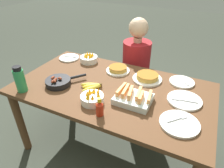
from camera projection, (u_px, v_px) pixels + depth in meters
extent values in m
plane|color=#383D33|center=(112.00, 145.00, 2.07)|extent=(14.00, 14.00, 0.00)
cube|color=brown|center=(112.00, 89.00, 1.70)|extent=(1.64, 0.92, 0.03)
cylinder|color=brown|center=(20.00, 122.00, 1.87)|extent=(0.07, 0.07, 0.68)
cylinder|color=brown|center=(71.00, 82.00, 2.48)|extent=(0.07, 0.07, 0.68)
cylinder|color=brown|center=(202.00, 118.00, 1.91)|extent=(0.07, 0.07, 0.68)
ellipsoid|color=yellow|center=(91.00, 85.00, 1.68)|extent=(0.18, 0.11, 0.04)
ellipsoid|color=yellow|center=(92.00, 86.00, 1.66)|extent=(0.15, 0.13, 0.04)
ellipsoid|color=yellow|center=(92.00, 88.00, 1.65)|extent=(0.13, 0.17, 0.03)
cylinder|color=#4C3819|center=(101.00, 85.00, 1.68)|extent=(0.02, 0.02, 0.04)
cube|color=silver|center=(133.00, 99.00, 1.50)|extent=(0.27, 0.21, 0.05)
cube|color=#F29E56|center=(121.00, 90.00, 1.53)|extent=(0.03, 0.16, 0.04)
cube|color=#F29E56|center=(125.00, 91.00, 1.52)|extent=(0.04, 0.16, 0.05)
cube|color=#F29E56|center=(130.00, 93.00, 1.49)|extent=(0.05, 0.15, 0.05)
cube|color=#F29E56|center=(139.00, 94.00, 1.49)|extent=(0.04, 0.15, 0.04)
cube|color=#F29E56|center=(141.00, 97.00, 1.44)|extent=(0.03, 0.12, 0.05)
cube|color=#F29E56|center=(150.00, 97.00, 1.46)|extent=(0.04, 0.14, 0.04)
cylinder|color=black|center=(59.00, 84.00, 1.72)|extent=(0.21, 0.21, 0.01)
cylinder|color=black|center=(58.00, 82.00, 1.70)|extent=(0.21, 0.21, 0.04)
cylinder|color=black|center=(78.00, 76.00, 1.77)|extent=(0.11, 0.13, 0.02)
ellipsoid|color=brown|center=(53.00, 81.00, 1.64)|extent=(0.03, 0.04, 0.03)
ellipsoid|color=brown|center=(55.00, 81.00, 1.64)|extent=(0.05, 0.05, 0.03)
ellipsoid|color=brown|center=(56.00, 79.00, 1.67)|extent=(0.04, 0.05, 0.03)
ellipsoid|color=brown|center=(53.00, 78.00, 1.69)|extent=(0.03, 0.05, 0.03)
ellipsoid|color=brown|center=(60.00, 78.00, 1.68)|extent=(0.04, 0.03, 0.03)
cylinder|color=silver|center=(147.00, 79.00, 1.79)|extent=(0.26, 0.26, 0.02)
cylinder|color=gold|center=(147.00, 76.00, 1.77)|extent=(0.19, 0.19, 0.04)
cylinder|color=#9F6624|center=(148.00, 74.00, 1.76)|extent=(0.19, 0.19, 0.00)
cylinder|color=silver|center=(118.00, 71.00, 1.92)|extent=(0.22, 0.22, 0.02)
cylinder|color=gold|center=(118.00, 68.00, 1.90)|extent=(0.17, 0.17, 0.03)
cylinder|color=#9F6624|center=(118.00, 67.00, 1.89)|extent=(0.17, 0.17, 0.00)
cylinder|color=silver|center=(179.00, 123.00, 1.30)|extent=(0.26, 0.26, 0.02)
cylinder|color=#B2B2B7|center=(174.00, 120.00, 1.31)|extent=(0.08, 0.09, 0.01)
cube|color=#B2B2B7|center=(184.00, 117.00, 1.34)|extent=(0.05, 0.05, 0.00)
cylinder|color=silver|center=(69.00, 58.00, 2.17)|extent=(0.21, 0.21, 0.02)
cylinder|color=#B2B2B7|center=(67.00, 56.00, 2.17)|extent=(0.13, 0.04, 0.01)
cube|color=#B2B2B7|center=(75.00, 57.00, 2.16)|extent=(0.06, 0.03, 0.00)
cylinder|color=silver|center=(184.00, 100.00, 1.52)|extent=(0.26, 0.26, 0.02)
cylinder|color=#B2B2B7|center=(188.00, 101.00, 1.49)|extent=(0.14, 0.03, 0.01)
cube|color=#B2B2B7|center=(175.00, 99.00, 1.51)|extent=(0.06, 0.03, 0.00)
cylinder|color=silver|center=(182.00, 82.00, 1.74)|extent=(0.22, 0.22, 0.02)
cylinder|color=#B2B2B7|center=(182.00, 79.00, 1.76)|extent=(0.08, 0.09, 0.01)
cube|color=#B2B2B7|center=(187.00, 84.00, 1.70)|extent=(0.05, 0.05, 0.00)
cylinder|color=silver|center=(89.00, 59.00, 2.09)|extent=(0.18, 0.18, 0.06)
cone|color=#F4A819|center=(91.00, 56.00, 2.05)|extent=(0.04, 0.05, 0.05)
cone|color=#F4A819|center=(92.00, 54.00, 2.07)|extent=(0.06, 0.06, 0.06)
cone|color=#F4A819|center=(90.00, 54.00, 2.10)|extent=(0.05, 0.05, 0.04)
cone|color=#F4A819|center=(87.00, 54.00, 2.09)|extent=(0.06, 0.06, 0.06)
cone|color=#F4A819|center=(85.00, 54.00, 2.08)|extent=(0.03, 0.04, 0.05)
cone|color=#F4A819|center=(85.00, 56.00, 2.05)|extent=(0.04, 0.04, 0.05)
cone|color=#F4A819|center=(87.00, 56.00, 2.04)|extent=(0.04, 0.04, 0.05)
cone|color=#F4A819|center=(89.00, 56.00, 2.03)|extent=(0.05, 0.05, 0.06)
cylinder|color=silver|center=(92.00, 99.00, 1.50)|extent=(0.17, 0.17, 0.06)
cone|color=#F4A819|center=(98.00, 95.00, 1.46)|extent=(0.04, 0.04, 0.04)
cone|color=#F4A819|center=(98.00, 91.00, 1.49)|extent=(0.05, 0.04, 0.06)
cone|color=#F4A819|center=(94.00, 91.00, 1.50)|extent=(0.05, 0.05, 0.05)
cone|color=#F4A819|center=(90.00, 91.00, 1.49)|extent=(0.05, 0.05, 0.05)
cone|color=#F4A819|center=(87.00, 93.00, 1.47)|extent=(0.05, 0.05, 0.06)
cone|color=#F4A819|center=(88.00, 96.00, 1.43)|extent=(0.04, 0.03, 0.06)
cone|color=#F4A819|center=(93.00, 97.00, 1.43)|extent=(0.05, 0.05, 0.05)
cylinder|color=#2D9351|center=(20.00, 81.00, 1.59)|extent=(0.08, 0.08, 0.19)
cylinder|color=black|center=(17.00, 69.00, 1.53)|extent=(0.06, 0.06, 0.03)
cylinder|color=#B72814|center=(100.00, 110.00, 1.37)|extent=(0.05, 0.05, 0.09)
cone|color=#B72814|center=(99.00, 103.00, 1.34)|extent=(0.05, 0.05, 0.03)
cylinder|color=gold|center=(99.00, 100.00, 1.32)|extent=(0.03, 0.03, 0.03)
cube|color=black|center=(134.00, 95.00, 2.49)|extent=(0.34, 0.34, 0.40)
cylinder|color=maroon|center=(136.00, 63.00, 2.26)|extent=(0.31, 0.31, 0.49)
cylinder|color=#DBB28E|center=(138.00, 40.00, 2.11)|extent=(0.09, 0.09, 0.05)
sphere|color=#DBB28E|center=(139.00, 28.00, 2.04)|extent=(0.20, 0.20, 0.20)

